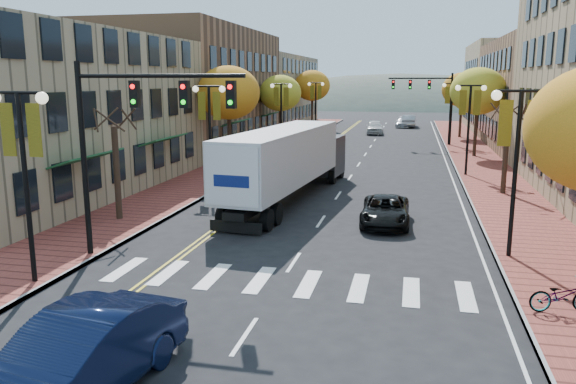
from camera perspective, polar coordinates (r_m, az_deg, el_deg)
The scene contains 30 objects.
ground at distance 16.45m, azimuth -2.36°, elevation -11.47°, with size 200.00×200.00×0.00m, color black.
sidewalk_left at distance 49.29m, azimuth -2.79°, elevation 3.99°, with size 4.00×85.00×0.15m, color brown.
sidewalk_right at distance 47.83m, azimuth 18.53°, elevation 3.19°, with size 4.00×85.00×0.15m, color brown.
building_left_near at distance 34.73m, azimuth -24.77°, elevation 7.22°, with size 12.00×22.00×9.00m, color #9E8966.
building_left_mid at distance 54.81m, azimuth -10.08°, elevation 10.27°, with size 12.00×24.00×11.00m, color brown.
building_left_far at distance 78.50m, azimuth -2.98°, elevation 10.15°, with size 12.00×26.00×9.50m, color #9E8966.
building_right_far at distance 79.99m, azimuth 23.39°, elevation 9.81°, with size 15.00×20.00×11.00m, color #9E8966.
tree_left_a at distance 26.40m, azimuth -16.99°, elevation 1.86°, with size 0.28×0.28×4.20m.
tree_left_b at distance 40.76m, azimuth -6.06°, elevation 9.98°, with size 4.48×4.48×7.21m.
tree_left_c at distance 56.17m, azimuth -0.79°, elevation 10.00°, with size 4.16×4.16×6.69m.
tree_left_d at distance 73.79m, azimuth 2.48°, elevation 10.74°, with size 4.61×4.61×7.42m.
tree_right_b at distance 33.29m, azimuth 21.22°, elevation 3.46°, with size 0.28×0.28×4.20m.
tree_right_c at distance 48.92m, azimuth 18.75°, elevation 9.67°, with size 4.48×4.48×7.21m.
tree_right_d at distance 64.85m, azimuth 17.28°, elevation 9.89°, with size 4.35×4.35×7.00m.
lamp_left_a at distance 18.70m, azimuth -25.34°, elevation 3.86°, with size 1.96×0.36×6.05m.
lamp_left_b at distance 32.77m, azimuth -7.98°, elevation 7.60°, with size 1.96×0.36×6.05m.
lamp_left_c at distance 50.01m, azimuth -0.70°, elevation 8.96°, with size 1.96×0.36×6.05m.
lamp_left_d at distance 67.65m, azimuth 2.84°, elevation 9.58°, with size 1.96×0.36×6.05m.
lamp_right_a at distance 21.05m, azimuth 22.30°, elevation 4.82°, with size 1.96×0.36×6.05m.
lamp_right_b at distance 38.86m, azimuth 17.95°, elevation 7.73°, with size 1.96×0.36×6.05m.
lamp_right_c at distance 56.79m, azimuth 16.32°, elevation 8.80°, with size 1.96×0.36×6.05m.
traffic_mast_near at distance 20.05m, azimuth -15.61°, elevation 6.77°, with size 6.10×0.35×7.00m.
traffic_mast_far at distance 56.68m, azimuth 14.29°, elevation 9.54°, with size 6.10×0.34×7.00m.
semi_truck at distance 29.86m, azimuth 0.21°, elevation 3.47°, with size 4.04×15.80×3.91m.
navy_sedan at distance 12.46m, azimuth -20.54°, elevation -15.56°, with size 1.89×5.41×1.78m, color black.
black_suv at distance 25.44m, azimuth 9.86°, elevation -1.88°, with size 2.09×4.53×1.26m, color black.
car_far_white at distance 67.91m, azimuth 8.81°, elevation 6.53°, with size 1.94×4.81×1.64m, color silver.
car_far_silver at distance 78.31m, azimuth 11.65°, elevation 6.94°, with size 1.85×4.56×1.32m, color #AFB0B7.
car_far_oncoming at distance 78.79m, azimuth 12.21°, elevation 7.05°, with size 1.72×4.93×1.63m, color #9D9EA4.
bicycle at distance 17.20m, azimuth 26.09°, elevation -9.43°, with size 0.62×1.78×0.94m, color gray.
Camera 1 is at (3.94, -14.64, 6.38)m, focal length 35.00 mm.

